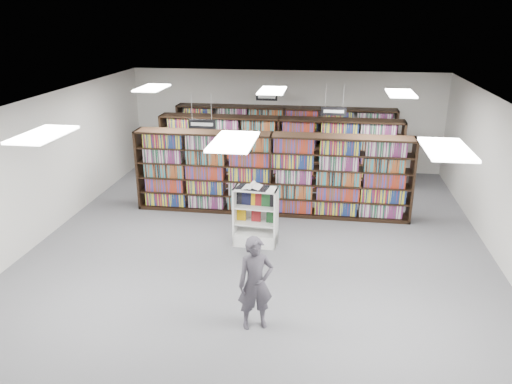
# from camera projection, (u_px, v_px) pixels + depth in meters

# --- Properties ---
(floor) EXTENTS (12.00, 12.00, 0.00)m
(floor) POSITION_uv_depth(u_px,v_px,m) (260.00, 246.00, 11.17)
(floor) COLOR #5A5A5F
(floor) RESTS_ON ground
(ceiling) EXTENTS (10.00, 12.00, 0.10)m
(ceiling) POSITION_uv_depth(u_px,v_px,m) (261.00, 103.00, 10.07)
(ceiling) COLOR silver
(ceiling) RESTS_ON wall_back
(wall_back) EXTENTS (10.00, 0.10, 3.20)m
(wall_back) POSITION_uv_depth(u_px,v_px,m) (286.00, 121.00, 16.20)
(wall_back) COLOR silver
(wall_back) RESTS_ON ground
(wall_front) EXTENTS (10.00, 0.10, 3.20)m
(wall_front) POSITION_uv_depth(u_px,v_px,m) (181.00, 364.00, 5.04)
(wall_front) COLOR silver
(wall_front) RESTS_ON ground
(wall_left) EXTENTS (0.10, 12.00, 3.20)m
(wall_left) POSITION_uv_depth(u_px,v_px,m) (42.00, 168.00, 11.29)
(wall_left) COLOR silver
(wall_left) RESTS_ON ground
(wall_right) EXTENTS (0.10, 12.00, 3.20)m
(wall_right) POSITION_uv_depth(u_px,v_px,m) (509.00, 190.00, 9.95)
(wall_right) COLOR silver
(wall_right) RESTS_ON ground
(bookshelf_row_near) EXTENTS (7.00, 0.60, 2.10)m
(bookshelf_row_near) POSITION_uv_depth(u_px,v_px,m) (271.00, 174.00, 12.67)
(bookshelf_row_near) COLOR black
(bookshelf_row_near) RESTS_ON floor
(bookshelf_row_mid) EXTENTS (7.00, 0.60, 2.10)m
(bookshelf_row_mid) POSITION_uv_depth(u_px,v_px,m) (279.00, 153.00, 14.53)
(bookshelf_row_mid) COLOR black
(bookshelf_row_mid) RESTS_ON floor
(bookshelf_row_far) EXTENTS (7.00, 0.60, 2.10)m
(bookshelf_row_far) POSITION_uv_depth(u_px,v_px,m) (284.00, 139.00, 16.11)
(bookshelf_row_far) COLOR black
(bookshelf_row_far) RESTS_ON floor
(aisle_sign_left) EXTENTS (0.65, 0.02, 0.80)m
(aisle_sign_left) POSITION_uv_depth(u_px,v_px,m) (202.00, 123.00, 11.43)
(aisle_sign_left) COLOR #B2B2B7
(aisle_sign_left) RESTS_ON ceiling
(aisle_sign_right) EXTENTS (0.65, 0.02, 0.80)m
(aisle_sign_right) POSITION_uv_depth(u_px,v_px,m) (334.00, 111.00, 12.89)
(aisle_sign_right) COLOR #B2B2B7
(aisle_sign_right) RESTS_ON ceiling
(aisle_sign_center) EXTENTS (0.65, 0.02, 0.80)m
(aisle_sign_center) POSITION_uv_depth(u_px,v_px,m) (267.00, 96.00, 15.02)
(aisle_sign_center) COLOR #B2B2B7
(aisle_sign_center) RESTS_ON ceiling
(troffer_front_left) EXTENTS (0.60, 1.20, 0.04)m
(troffer_front_left) POSITION_uv_depth(u_px,v_px,m) (43.00, 135.00, 7.70)
(troffer_front_left) COLOR white
(troffer_front_left) RESTS_ON ceiling
(troffer_front_center) EXTENTS (0.60, 1.20, 0.04)m
(troffer_front_center) POSITION_uv_depth(u_px,v_px,m) (234.00, 142.00, 7.30)
(troffer_front_center) COLOR white
(troffer_front_center) RESTS_ON ceiling
(troffer_front_right) EXTENTS (0.60, 1.20, 0.04)m
(troffer_front_right) POSITION_uv_depth(u_px,v_px,m) (447.00, 149.00, 6.89)
(troffer_front_right) COLOR white
(troffer_front_right) RESTS_ON ceiling
(troffer_back_left) EXTENTS (0.60, 1.20, 0.04)m
(troffer_back_left) POSITION_uv_depth(u_px,v_px,m) (152.00, 88.00, 12.35)
(troffer_back_left) COLOR white
(troffer_back_left) RESTS_ON ceiling
(troffer_back_center) EXTENTS (0.60, 1.20, 0.04)m
(troffer_back_center) POSITION_uv_depth(u_px,v_px,m) (272.00, 91.00, 11.95)
(troffer_back_center) COLOR white
(troffer_back_center) RESTS_ON ceiling
(troffer_back_right) EXTENTS (0.60, 1.20, 0.04)m
(troffer_back_right) POSITION_uv_depth(u_px,v_px,m) (401.00, 93.00, 11.54)
(troffer_back_right) COLOR white
(troffer_back_right) RESTS_ON ceiling
(endcap_display) EXTENTS (0.99, 0.54, 1.34)m
(endcap_display) POSITION_uv_depth(u_px,v_px,m) (256.00, 225.00, 11.14)
(endcap_display) COLOR white
(endcap_display) RESTS_ON floor
(open_book) EXTENTS (0.73, 0.49, 0.13)m
(open_book) POSITION_uv_depth(u_px,v_px,m) (252.00, 187.00, 10.81)
(open_book) COLOR black
(open_book) RESTS_ON endcap_display
(shopper) EXTENTS (0.69, 0.57, 1.61)m
(shopper) POSITION_uv_depth(u_px,v_px,m) (255.00, 283.00, 8.08)
(shopper) COLOR #444049
(shopper) RESTS_ON floor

